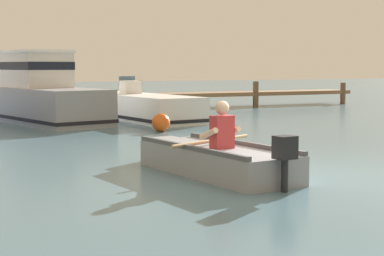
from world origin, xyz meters
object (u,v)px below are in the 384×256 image
Objects in this scene: moored_boat_grey at (41,95)px; moored_boat_white at (137,107)px; rowboat_with_person at (214,159)px; mooring_buoy at (161,123)px.

moored_boat_white is at bearing -5.00° from moored_boat_grey.
moored_boat_grey reaches higher than rowboat_with_person.
moored_boat_white is at bearing 76.44° from mooring_buoy.
moored_boat_grey is at bearing 90.69° from rowboat_with_person.
moored_boat_grey is at bearing 115.94° from mooring_buoy.
moored_boat_white is at bearing 74.22° from rowboat_with_person.
moored_boat_grey is 0.94× the size of moored_boat_white.
moored_boat_white reaches higher than mooring_buoy.
rowboat_with_person is at bearing -89.31° from moored_boat_grey.
rowboat_with_person is 6.70m from mooring_buoy.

